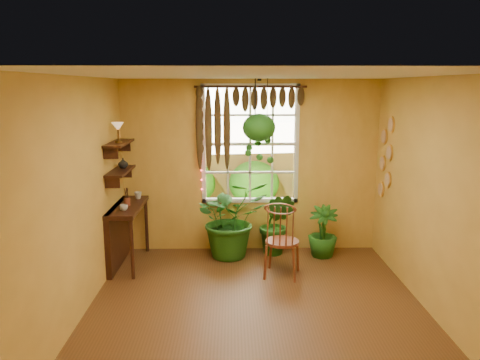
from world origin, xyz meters
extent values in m
plane|color=brown|center=(0.00, 0.00, 0.00)|extent=(4.50, 4.50, 0.00)
plane|color=white|center=(0.00, 0.00, 2.70)|extent=(4.50, 4.50, 0.00)
plane|color=#E5B54E|center=(0.00, 2.25, 1.35)|extent=(4.00, 0.00, 4.00)
plane|color=#E5B54E|center=(-2.00, 0.00, 1.35)|extent=(0.00, 4.50, 4.50)
plane|color=#E5B54E|center=(2.00, 0.00, 1.35)|extent=(0.00, 4.50, 4.50)
cube|color=white|center=(0.00, 2.28, 1.70)|extent=(1.52, 0.10, 1.86)
cube|color=white|center=(0.00, 2.31, 1.70)|extent=(1.38, 0.01, 1.78)
cylinder|color=#371A0F|center=(0.00, 2.17, 2.58)|extent=(1.70, 0.04, 0.04)
cube|color=#371A0F|center=(-1.80, 1.60, 0.87)|extent=(0.40, 1.20, 0.06)
cube|color=#371A0F|center=(-1.96, 1.60, 0.45)|extent=(0.08, 1.18, 0.90)
cylinder|color=#371A0F|center=(-1.64, 1.05, 0.43)|extent=(0.05, 0.05, 0.86)
cylinder|color=#371A0F|center=(-1.64, 2.15, 0.43)|extent=(0.05, 0.05, 0.86)
cube|color=#371A0F|center=(-1.88, 1.60, 1.40)|extent=(0.25, 0.90, 0.04)
cube|color=#371A0F|center=(-1.88, 1.60, 1.80)|extent=(0.25, 0.90, 0.04)
cube|color=#2E5E1B|center=(0.00, 7.25, -0.02)|extent=(14.00, 10.00, 0.04)
cube|color=olive|center=(0.00, 5.45, 0.90)|extent=(12.00, 0.10, 1.80)
plane|color=#95C3F9|center=(0.00, 9.05, 1.55)|extent=(12.00, 0.00, 12.00)
cylinder|color=brown|center=(0.40, 1.14, 0.49)|extent=(0.57, 0.57, 0.04)
torus|color=brown|center=(0.35, 0.95, 1.01)|extent=(0.43, 0.15, 0.44)
imported|color=#1A5215|center=(-0.30, 1.91, 0.61)|extent=(1.32, 1.22, 1.22)
imported|color=#1A5215|center=(0.41, 1.97, 0.49)|extent=(0.66, 0.59, 0.99)
imported|color=#1A5215|center=(1.11, 1.88, 0.40)|extent=(0.52, 0.52, 0.79)
ellipsoid|color=black|center=(0.12, 2.00, 1.91)|extent=(0.29, 0.29, 0.18)
ellipsoid|color=#1A5215|center=(0.12, 2.00, 1.98)|extent=(0.49, 0.49, 0.42)
imported|color=silver|center=(-1.78, 1.29, 0.94)|extent=(0.11, 0.11, 0.09)
imported|color=beige|center=(-1.72, 1.99, 0.95)|extent=(0.11, 0.11, 0.11)
cylinder|color=brown|center=(-1.80, 1.58, 0.95)|extent=(0.09, 0.09, 0.11)
imported|color=#B2AD99|center=(-1.87, 1.76, 1.49)|extent=(0.17, 0.17, 0.15)
cylinder|color=#563B18|center=(-1.86, 1.51, 1.83)|extent=(0.09, 0.09, 0.03)
cylinder|color=#563B18|center=(-1.86, 1.51, 1.92)|extent=(0.02, 0.02, 0.17)
cone|color=slate|center=(-1.86, 1.51, 2.04)|extent=(0.17, 0.17, 0.11)
camera|label=1|loc=(-0.29, -4.98, 2.58)|focal=35.00mm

